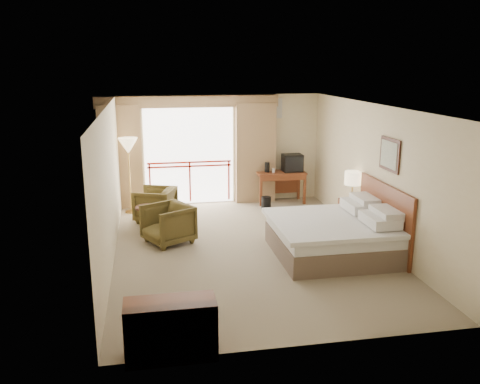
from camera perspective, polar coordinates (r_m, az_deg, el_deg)
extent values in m
plane|color=gray|center=(9.79, 0.93, -6.36)|extent=(7.00, 7.00, 0.00)
plane|color=white|center=(9.19, 1.00, 9.60)|extent=(7.00, 7.00, 0.00)
plane|color=beige|center=(12.78, -2.16, 4.83)|extent=(5.00, 0.00, 5.00)
plane|color=beige|center=(6.14, 7.47, -5.86)|extent=(5.00, 0.00, 5.00)
plane|color=beige|center=(9.24, -14.41, 0.69)|extent=(0.00, 7.00, 7.00)
plane|color=beige|center=(10.18, 14.90, 1.90)|extent=(0.00, 7.00, 7.00)
plane|color=white|center=(12.70, -5.72, 4.02)|extent=(2.40, 0.00, 2.40)
cube|color=#A11D0D|center=(12.73, -5.68, 2.90)|extent=(2.09, 0.03, 0.04)
cube|color=#A11D0D|center=(12.71, -5.69, 3.34)|extent=(2.09, 0.03, 0.04)
cube|color=#A11D0D|center=(12.77, -10.07, 0.95)|extent=(0.04, 0.03, 1.00)
cube|color=#A11D0D|center=(12.81, -5.64, 1.14)|extent=(0.04, 0.03, 1.00)
cube|color=#A11D0D|center=(12.93, -1.26, 1.33)|extent=(0.04, 0.03, 1.00)
cube|color=#8E6C4B|center=(12.54, -13.22, 3.81)|extent=(1.00, 0.26, 2.50)
cube|color=#8E6C4B|center=(12.80, 1.72, 4.40)|extent=(1.00, 0.26, 2.50)
cube|color=#8E6C4B|center=(12.43, -5.83, 10.07)|extent=(4.40, 0.22, 0.28)
cube|color=silver|center=(12.88, 3.63, 9.37)|extent=(0.50, 0.04, 0.50)
cube|color=brown|center=(9.56, 10.25, -5.82)|extent=(2.05, 2.00, 0.40)
cube|color=white|center=(9.46, 10.33, -4.12)|extent=(2.01, 1.96, 0.22)
cube|color=white|center=(9.41, 10.08, -3.39)|extent=(2.09, 2.06, 0.08)
cube|color=white|center=(9.26, 15.45, -3.01)|extent=(0.50, 0.75, 0.18)
cube|color=white|center=(10.04, 13.24, -1.53)|extent=(0.50, 0.75, 0.18)
cube|color=white|center=(9.28, 16.22, -2.25)|extent=(0.40, 0.70, 0.14)
cube|color=white|center=(10.06, 13.96, -0.83)|extent=(0.40, 0.70, 0.14)
cube|color=#5F2713|center=(9.82, 15.90, -2.86)|extent=(0.06, 2.10, 1.30)
cube|color=black|center=(9.55, 16.47, 4.05)|extent=(0.03, 0.72, 0.60)
cube|color=silver|center=(9.54, 16.36, 4.05)|extent=(0.01, 0.60, 0.48)
cube|color=#5F2713|center=(10.96, 12.42, -2.62)|extent=(0.49, 0.57, 0.65)
cylinder|color=tan|center=(10.91, 12.42, -0.71)|extent=(0.14, 0.14, 0.04)
cylinder|color=tan|center=(10.86, 12.47, 0.21)|extent=(0.03, 0.03, 0.36)
cylinder|color=#FFE5B2|center=(10.80, 12.55, 1.54)|extent=(0.34, 0.34, 0.28)
cube|color=black|center=(10.71, 12.58, -1.01)|extent=(0.21, 0.18, 0.08)
cube|color=#5F2713|center=(12.80, 4.58, 2.18)|extent=(1.22, 0.59, 0.05)
cube|color=#5F2713|center=(12.52, 2.37, 0.07)|extent=(0.06, 0.06, 0.75)
cube|color=#5F2713|center=(12.81, 7.26, 0.29)|extent=(0.06, 0.06, 0.75)
cube|color=#5F2713|center=(13.00, 1.87, 0.61)|extent=(0.06, 0.06, 0.75)
cube|color=#5F2713|center=(13.28, 6.60, 0.82)|extent=(0.06, 0.06, 0.75)
cube|color=#5F2713|center=(13.11, 4.27, 1.06)|extent=(1.12, 0.03, 0.56)
cube|color=#5F2713|center=(12.57, 4.88, 1.56)|extent=(1.12, 0.03, 0.12)
cube|color=black|center=(12.83, 5.90, 3.27)|extent=(0.49, 0.37, 0.44)
cube|color=black|center=(12.65, 6.13, 3.11)|extent=(0.44, 0.02, 0.35)
cylinder|color=black|center=(12.68, 3.06, 2.78)|extent=(0.15, 0.15, 0.26)
cylinder|color=white|center=(12.69, 3.77, 2.41)|extent=(0.09, 0.09, 0.10)
cylinder|color=black|center=(12.36, 2.96, -1.22)|extent=(0.28, 0.28, 0.30)
imported|color=#413516|center=(11.63, -9.43, -3.17)|extent=(1.06, 1.04, 0.76)
imported|color=#413516|center=(10.19, -8.01, -5.65)|extent=(1.14, 1.13, 0.77)
cylinder|color=black|center=(10.68, -10.33, -1.73)|extent=(0.52, 0.52, 0.04)
cylinder|color=black|center=(10.76, -10.26, -3.10)|extent=(0.06, 0.06, 0.52)
cylinder|color=black|center=(10.83, -10.20, -4.40)|extent=(0.37, 0.37, 0.03)
imported|color=white|center=(10.67, -10.33, -1.62)|extent=(0.21, 0.26, 0.02)
cylinder|color=tan|center=(12.36, -12.07, -2.16)|extent=(0.29, 0.29, 0.03)
cylinder|color=tan|center=(12.17, -12.26, 1.26)|extent=(0.03, 0.03, 1.55)
cone|color=#FFE5B2|center=(12.02, -12.47, 5.10)|extent=(0.45, 0.45, 0.36)
cube|color=#5F2713|center=(6.34, -7.78, -15.01)|extent=(1.09, 0.45, 0.73)
cube|color=black|center=(6.14, -7.67, -16.04)|extent=(1.00, 0.02, 0.64)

